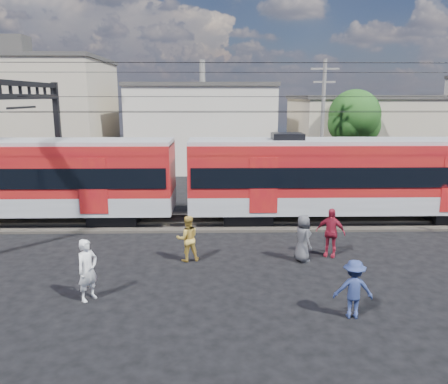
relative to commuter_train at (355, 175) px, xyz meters
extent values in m
plane|color=black|center=(-6.04, -8.00, -2.40)|extent=(120.00, 120.00, 0.00)
cube|color=#2D2823|center=(-6.04, 0.00, -2.34)|extent=(70.00, 3.40, 0.12)
cube|color=#59544C|center=(-6.04, -0.75, -2.22)|extent=(70.00, 0.12, 0.12)
cube|color=#59544C|center=(-6.04, 0.75, -2.22)|extent=(70.00, 0.12, 0.12)
cube|color=black|center=(-11.89, 0.00, -2.05)|extent=(2.40, 2.20, 0.70)
cube|color=#93959A|center=(-17.01, 0.00, -1.25)|extent=(16.00, 3.00, 0.90)
cube|color=maroon|center=(-17.01, 0.00, 0.40)|extent=(16.00, 3.00, 2.40)
cube|color=black|center=(-17.01, 0.00, 0.15)|extent=(15.68, 3.08, 0.95)
cube|color=#93959A|center=(-17.01, 0.00, 1.65)|extent=(16.00, 2.60, 0.25)
cube|color=black|center=(-5.33, 0.00, -2.05)|extent=(2.40, 2.20, 0.70)
cube|color=black|center=(4.91, 0.00, -2.05)|extent=(2.40, 2.20, 0.70)
cube|color=#93959A|center=(-0.21, 0.00, -1.25)|extent=(16.00, 3.00, 0.90)
cube|color=maroon|center=(-0.21, 0.00, 0.40)|extent=(16.00, 3.00, 2.40)
cube|color=black|center=(-0.21, 0.00, 0.15)|extent=(15.68, 3.08, 0.95)
cube|color=#93959A|center=(-0.21, 0.00, 1.65)|extent=(16.00, 2.60, 0.25)
cube|color=black|center=(-16.04, 4.50, 1.10)|extent=(0.30, 0.30, 7.00)
cube|color=black|center=(-16.04, 0.00, 4.40)|extent=(0.25, 9.30, 0.25)
cube|color=black|center=(-16.04, 0.00, 3.80)|extent=(0.25, 9.30, 0.25)
cylinder|color=black|center=(-6.04, -0.70, 3.10)|extent=(70.00, 0.03, 0.03)
cylinder|color=black|center=(-6.04, 0.70, 3.10)|extent=(70.00, 0.03, 0.03)
cylinder|color=black|center=(-6.04, -0.70, 3.80)|extent=(70.00, 0.03, 0.03)
cylinder|color=black|center=(-6.04, 0.70, 3.80)|extent=(70.00, 0.03, 0.03)
cylinder|color=black|center=(-6.04, -3.50, 5.10)|extent=(70.00, 0.03, 0.03)
cylinder|color=black|center=(-6.04, 3.50, 5.10)|extent=(70.00, 0.03, 0.03)
cube|color=tan|center=(-23.04, 16.00, 2.10)|extent=(14.00, 10.00, 9.00)
cube|color=#3F3D3A|center=(-23.04, 16.00, 6.75)|extent=(14.28, 10.20, 0.30)
cube|color=#BBB2A4|center=(-8.04, 19.00, 1.10)|extent=(12.00, 12.00, 7.00)
cube|color=#3F3D3A|center=(-8.04, 19.00, 4.75)|extent=(12.24, 12.24, 0.30)
cube|color=tan|center=(7.96, 16.00, 0.60)|extent=(16.00, 10.00, 6.00)
cube|color=#3F3D3A|center=(7.96, 16.00, 3.75)|extent=(16.32, 10.20, 0.30)
cylinder|color=slate|center=(-0.04, 7.00, 1.85)|extent=(0.24, 0.24, 8.50)
cube|color=slate|center=(-0.04, 7.00, 5.50)|extent=(1.80, 0.12, 0.12)
cube|color=slate|center=(-0.04, 7.00, 4.70)|extent=(1.40, 0.12, 0.12)
cylinder|color=#382619|center=(2.96, 10.00, -0.44)|extent=(0.36, 0.36, 3.92)
sphere|color=#214915|center=(2.96, 10.00, 2.50)|extent=(3.64, 3.64, 3.64)
sphere|color=#214915|center=(3.56, 10.30, 1.80)|extent=(2.80, 2.80, 2.80)
imported|color=white|center=(-10.88, -8.43, -1.42)|extent=(0.80, 0.85, 1.96)
imported|color=gold|center=(-8.00, -5.18, -1.51)|extent=(1.01, 0.87, 1.79)
imported|color=navy|center=(-3.01, -9.70, -1.54)|extent=(1.17, 0.74, 1.72)
imported|color=maroon|center=(-2.39, -4.79, -1.43)|extent=(1.24, 0.93, 1.95)
imported|color=#454549|center=(-3.59, -5.31, -1.49)|extent=(0.85, 1.04, 1.83)
camera|label=1|loc=(-6.92, -21.13, 3.81)|focal=35.00mm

